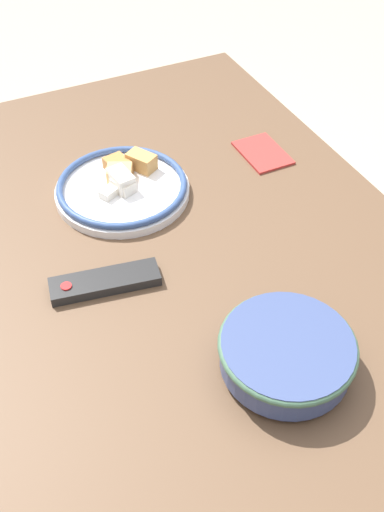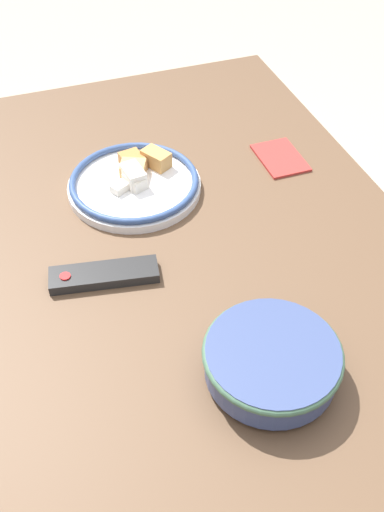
{
  "view_description": "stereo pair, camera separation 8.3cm",
  "coord_description": "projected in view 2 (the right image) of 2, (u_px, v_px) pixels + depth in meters",
  "views": [
    {
      "loc": [
        -0.73,
        0.32,
        1.57
      ],
      "look_at": [
        -0.03,
        -0.01,
        0.8
      ],
      "focal_mm": 42.0,
      "sensor_mm": 36.0,
      "label": 1
    },
    {
      "loc": [
        -0.76,
        0.25,
        1.57
      ],
      "look_at": [
        -0.03,
        -0.01,
        0.8
      ],
      "focal_mm": 42.0,
      "sensor_mm": 36.0,
      "label": 2
    }
  ],
  "objects": [
    {
      "name": "dining_table",
      "position": [
        182.0,
        289.0,
        1.19
      ],
      "size": [
        1.44,
        0.95,
        0.77
      ],
      "color": "brown",
      "rests_on": "ground_plane"
    },
    {
      "name": "food_plate",
      "position": [
        135.0,
        182.0,
        1.27
      ],
      "size": [
        0.28,
        0.28,
        0.06
      ],
      "color": "white",
      "rests_on": "dining_table"
    },
    {
      "name": "ground_plane",
      "position": [
        185.0,
        454.0,
        1.67
      ],
      "size": [
        8.0,
        8.0,
        0.0
      ],
      "primitive_type": "plane",
      "color": "#B7A88E"
    },
    {
      "name": "folded_napkin",
      "position": [
        280.0,
        158.0,
        1.36
      ],
      "size": [
        0.13,
        0.09,
        0.01
      ],
      "color": "#B2332D",
      "rests_on": "dining_table"
    },
    {
      "name": "noodle_bowl",
      "position": [
        272.0,
        360.0,
        0.92
      ],
      "size": [
        0.22,
        0.22,
        0.07
      ],
      "color": "#384775",
      "rests_on": "dining_table"
    },
    {
      "name": "tv_remote",
      "position": [
        104.0,
        276.0,
        1.09
      ],
      "size": [
        0.09,
        0.2,
        0.02
      ],
      "rotation": [
        0.0,
        0.0,
        6.11
      ],
      "color": "black",
      "rests_on": "dining_table"
    }
  ]
}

